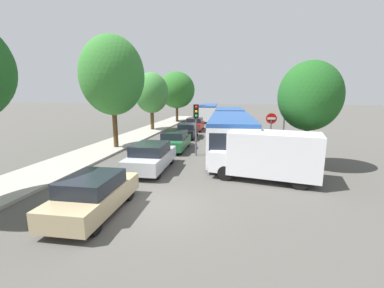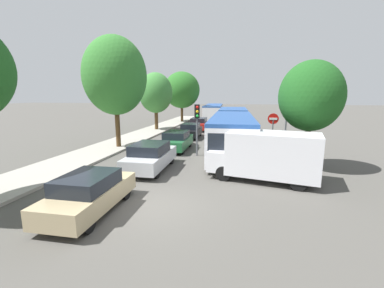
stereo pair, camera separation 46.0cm
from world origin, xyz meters
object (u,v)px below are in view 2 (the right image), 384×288
at_px(articulated_bus, 233,126).
at_px(tree_right_near, 311,96).
at_px(tree_left_mid, 114,78).
at_px(tree_left_far, 156,94).
at_px(no_entry_sign, 273,128).
at_px(queued_car_tan, 89,193).
at_px(queued_car_black, 191,131).
at_px(white_van, 267,155).
at_px(queued_car_red, 199,124).
at_px(city_bus_rear, 214,111).
at_px(traffic_light, 197,118).
at_px(queued_car_silver, 150,156).
at_px(direction_sign_post, 286,118).
at_px(tree_left_distant, 182,90).
at_px(queued_car_green, 177,141).

distance_m(articulated_bus, tree_right_near, 8.16).
height_order(tree_left_mid, tree_left_far, tree_left_mid).
xyz_separation_m(no_entry_sign, tree_left_mid, (-11.25, 0.08, 3.34)).
relative_size(queued_car_tan, queued_car_black, 1.02).
relative_size(articulated_bus, white_van, 3.37).
height_order(queued_car_tan, queued_car_red, queued_car_red).
xyz_separation_m(articulated_bus, city_bus_rear, (-4.07, 19.54, -0.12)).
bearing_deg(traffic_light, tree_right_near, 54.71).
relative_size(queued_car_silver, traffic_light, 1.26).
bearing_deg(tree_left_mid, direction_sign_post, -1.66).
height_order(queued_car_tan, tree_right_near, tree_right_near).
height_order(queued_car_tan, direction_sign_post, direction_sign_post).
distance_m(articulated_bus, queued_car_silver, 9.29).
relative_size(city_bus_rear, queued_car_red, 2.75).
xyz_separation_m(no_entry_sign, tree_left_far, (-11.66, 10.06, 2.20)).
bearing_deg(queued_car_tan, direction_sign_post, -39.28).
distance_m(city_bus_rear, traffic_light, 24.29).
bearing_deg(queued_car_red, no_entry_sign, -148.88).
xyz_separation_m(queued_car_black, white_van, (6.13, -11.18, 0.56)).
bearing_deg(queued_car_silver, white_van, -96.03).
xyz_separation_m(queued_car_tan, tree_right_near, (8.46, 7.23, 3.24)).
height_order(traffic_light, tree_left_distant, tree_left_distant).
height_order(city_bus_rear, queued_car_black, city_bus_rear).
distance_m(traffic_light, tree_right_near, 6.83).
bearing_deg(white_van, tree_left_mid, -16.13).
bearing_deg(city_bus_rear, tree_left_mid, 165.41).
height_order(direction_sign_post, tree_left_distant, tree_left_distant).
bearing_deg(tree_left_distant, tree_left_mid, -90.70).
xyz_separation_m(traffic_light, tree_left_mid, (-6.36, 1.16, 2.72)).
bearing_deg(queued_car_red, queued_car_black, -179.29).
relative_size(direction_sign_post, tree_left_far, 0.56).
xyz_separation_m(queued_car_silver, tree_left_distant, (-4.30, 23.81, 3.89)).
xyz_separation_m(queued_car_silver, tree_left_far, (-4.94, 14.90, 3.33)).
bearing_deg(queued_car_green, city_bus_rear, -0.75).
height_order(queued_car_red, tree_left_distant, tree_left_distant).
relative_size(queued_car_tan, queued_car_green, 0.99).
distance_m(no_entry_sign, tree_right_near, 3.87).
xyz_separation_m(queued_car_black, no_entry_sign, (6.83, -5.84, 1.19)).
bearing_deg(queued_car_black, tree_right_near, -137.47).
distance_m(queued_car_green, queued_car_red, 10.72).
bearing_deg(articulated_bus, no_entry_sign, 35.44).
xyz_separation_m(articulated_bus, queued_car_tan, (-4.10, -13.67, -0.82)).
bearing_deg(white_van, queued_car_silver, 6.29).
bearing_deg(traffic_light, queued_car_silver, -45.58).
bearing_deg(queued_car_red, tree_left_distant, 25.49).
height_order(queued_car_silver, tree_left_far, tree_left_far).
bearing_deg(queued_car_green, articulated_bus, -51.26).
bearing_deg(queued_car_tan, tree_left_far, 11.93).
distance_m(white_van, tree_left_mid, 12.51).
bearing_deg(queued_car_green, queued_car_tan, 177.38).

